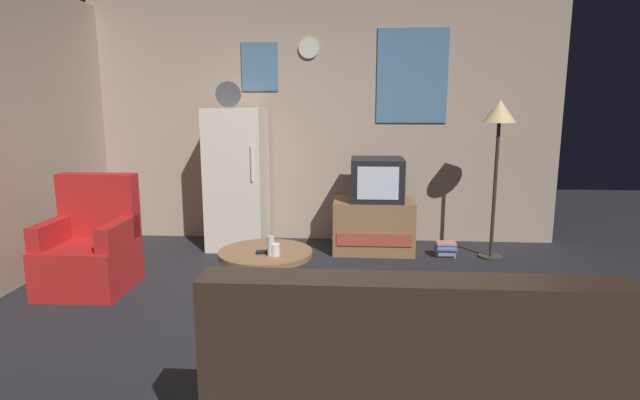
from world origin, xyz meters
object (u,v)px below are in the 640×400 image
mug_ceramic_white (275,250)px  couch (405,390)px  coffee_table (266,279)px  wine_glass (271,246)px  tv_stand (373,226)px  remote_control (266,252)px  standing_lamp (499,124)px  crt_tv (377,179)px  book_stack (446,249)px  fridge (237,178)px  armchair (90,249)px

mug_ceramic_white → couch: (0.83, -1.54, -0.19)m
coffee_table → wine_glass: wine_glass is taller
tv_stand → remote_control: 1.88m
remote_control → standing_lamp: bearing=16.1°
crt_tv → wine_glass: crt_tv is taller
standing_lamp → book_stack: standing_lamp is taller
standing_lamp → mug_ceramic_white: size_ratio=17.67×
wine_glass → coffee_table: bearing=117.6°
fridge → crt_tv: size_ratio=3.28×
wine_glass → couch: size_ratio=0.09×
mug_ceramic_white → couch: 1.76m
fridge → remote_control: fridge is taller
wine_glass → armchair: size_ratio=0.16×
crt_tv → coffee_table: bearing=-119.3°
standing_lamp → couch: 3.48m
fridge → coffee_table: (0.59, -1.70, -0.53)m
tv_stand → mug_ceramic_white: 1.90m
fridge → couch: bearing=-65.7°
remote_control → crt_tv: bearing=41.6°
armchair → fridge: bearing=54.3°
fridge → tv_stand: (1.47, -0.09, -0.48)m
fridge → wine_glass: (0.65, -1.81, -0.22)m
tv_stand → remote_control: bearing=-117.2°
tv_stand → book_stack: 0.78m
tv_stand → couch: (0.05, -3.26, 0.04)m
couch → book_stack: couch is taller
wine_glass → armchair: armchair is taller
fridge → standing_lamp: bearing=-5.1°
crt_tv → book_stack: crt_tv is taller
fridge → coffee_table: 1.87m
crt_tv → remote_control: bearing=-118.0°
fridge → book_stack: fridge is taller
crt_tv → wine_glass: size_ratio=3.60×
fridge → remote_control: bearing=-70.8°
armchair → mug_ceramic_white: bearing=-15.3°
coffee_table → book_stack: size_ratio=3.44×
coffee_table → mug_ceramic_white: bearing=-51.0°
mug_ceramic_white → armchair: size_ratio=0.09×
remote_control → couch: 1.84m
crt_tv → mug_ceramic_white: (-0.81, -1.72, -0.27)m
crt_tv → armchair: 2.81m
wine_glass → crt_tv: bearing=64.0°
standing_lamp → armchair: (-3.64, -1.12, -1.02)m
crt_tv → mug_ceramic_white: 1.92m
armchair → tv_stand: bearing=27.4°
tv_stand → remote_control: size_ratio=5.60×
wine_glass → remote_control: size_ratio=1.00×
crt_tv → mug_ceramic_white: bearing=-115.2°
couch → tv_stand: bearing=90.8°
crt_tv → armchair: (-2.47, -1.26, -0.43)m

